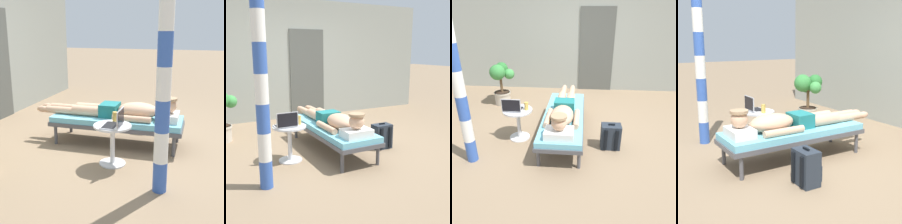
{
  "view_description": "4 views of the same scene",
  "coord_description": "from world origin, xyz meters",
  "views": [
    {
      "loc": [
        -4.57,
        -1.38,
        1.71
      ],
      "look_at": [
        -0.23,
        -0.13,
        0.49
      ],
      "focal_mm": 50.73,
      "sensor_mm": 36.0,
      "label": 1
    },
    {
      "loc": [
        -2.24,
        -4.21,
        1.6
      ],
      "look_at": [
        -0.13,
        -0.27,
        0.63
      ],
      "focal_mm": 46.83,
      "sensor_mm": 36.0,
      "label": 2
    },
    {
      "loc": [
        0.1,
        -3.68,
        2.08
      ],
      "look_at": [
        -0.2,
        -0.3,
        0.49
      ],
      "focal_mm": 37.06,
      "sensor_mm": 36.0,
      "label": 3
    },
    {
      "loc": [
        3.25,
        -2.38,
        1.55
      ],
      "look_at": [
        -0.03,
        -0.35,
        0.69
      ],
      "focal_mm": 51.3,
      "sensor_mm": 36.0,
      "label": 4
    }
  ],
  "objects": [
    {
      "name": "laptop",
      "position": [
        -1.01,
        -0.39,
        0.58
      ],
      "size": [
        0.31,
        0.24,
        0.23
      ],
      "color": "silver",
      "rests_on": "side_table"
    },
    {
      "name": "potted_plant",
      "position": [
        -1.72,
        1.1,
        0.56
      ],
      "size": [
        0.51,
        0.6,
        0.93
      ],
      "color": "#BFB29E",
      "rests_on": "ground"
    },
    {
      "name": "backpack",
      "position": [
        0.56,
        -0.51,
        0.2
      ],
      "size": [
        0.3,
        0.26,
        0.42
      ],
      "color": "#262D38",
      "rests_on": "ground"
    },
    {
      "name": "ground_plane",
      "position": [
        0.0,
        0.0,
        0.0
      ],
      "size": [
        40.0,
        40.0,
        0.0
      ],
      "primitive_type": "plane",
      "color": "#8C7256"
    },
    {
      "name": "person_reclining",
      "position": [
        -0.21,
        -0.28,
        0.52
      ],
      "size": [
        0.53,
        2.17,
        0.33
      ],
      "color": "white",
      "rests_on": "lounge_chair"
    },
    {
      "name": "side_table",
      "position": [
        -0.95,
        -0.34,
        0.36
      ],
      "size": [
        0.48,
        0.48,
        0.52
      ],
      "color": "silver",
      "rests_on": "ground"
    },
    {
      "name": "porch_post",
      "position": [
        -1.48,
        -1.01,
        1.17
      ],
      "size": [
        0.15,
        0.15,
        2.34
      ],
      "color": "#3359B2",
      "rests_on": "ground"
    },
    {
      "name": "drink_glass",
      "position": [
        -0.8,
        -0.33,
        0.59
      ],
      "size": [
        0.06,
        0.06,
        0.13
      ],
      "primitive_type": "cylinder",
      "color": "gold",
      "rests_on": "side_table"
    },
    {
      "name": "lounge_chair",
      "position": [
        -0.21,
        -0.2,
        0.35
      ],
      "size": [
        0.67,
        1.95,
        0.42
      ],
      "color": "#4C4C51",
      "rests_on": "ground"
    }
  ]
}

